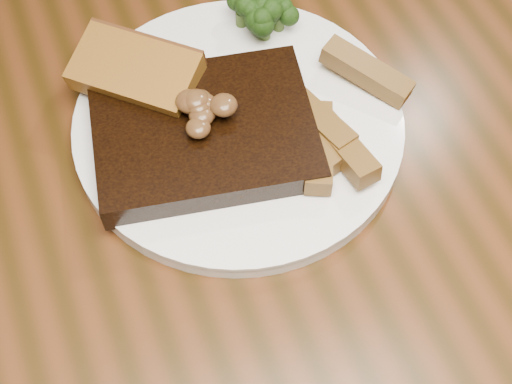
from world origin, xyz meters
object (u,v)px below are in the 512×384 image
at_px(steak, 204,133).
at_px(potato_wedges, 332,103).
at_px(plate, 239,126).
at_px(garlic_bread, 139,87).
at_px(dining_table, 258,242).

xyz_separation_m(steak, potato_wedges, (0.11, -0.01, -0.00)).
xyz_separation_m(plate, garlic_bread, (-0.07, 0.06, 0.02)).
relative_size(plate, garlic_bread, 2.71).
xyz_separation_m(dining_table, garlic_bread, (-0.06, 0.12, 0.12)).
bearing_deg(potato_wedges, garlic_bread, 152.07).
relative_size(plate, steak, 1.58).
bearing_deg(potato_wedges, steak, 175.05).
height_order(dining_table, plate, plate).
bearing_deg(dining_table, garlic_bread, 116.95).
distance_m(steak, garlic_bread, 0.08).
bearing_deg(plate, garlic_bread, 139.95).
xyz_separation_m(dining_table, potato_wedges, (0.09, 0.04, 0.12)).
bearing_deg(steak, garlic_bread, 128.29).
xyz_separation_m(steak, garlic_bread, (-0.04, 0.07, -0.00)).
bearing_deg(dining_table, plate, 83.42).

